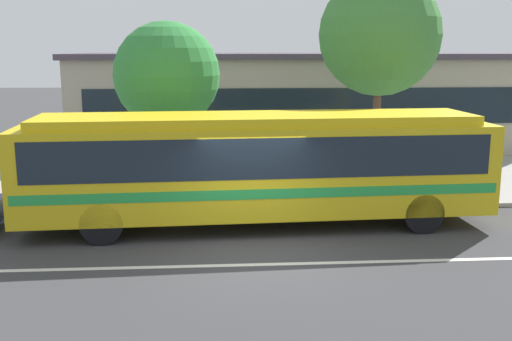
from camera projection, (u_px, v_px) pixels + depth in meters
The scene contains 9 objects.
ground_plane at pixel (255, 252), 13.55m from camera, with size 120.00×120.00×0.00m, color #3A393C.
sidewalk_slab at pixel (240, 180), 20.79m from camera, with size 60.00×8.00×0.12m, color #9D9793.
lane_stripe_center at pixel (257, 265), 12.77m from camera, with size 56.00×0.16×0.01m, color silver.
transit_bus at pixel (258, 162), 15.25m from camera, with size 11.91×2.99×2.89m.
pedestrian_waiting_near_sign at pixel (265, 165), 17.68m from camera, with size 0.48×0.48×1.76m.
bus_stop_sign at pixel (401, 147), 17.59m from camera, with size 0.08×0.44×2.41m.
street_tree_near_stop at pixel (167, 75), 18.53m from camera, with size 3.28×3.28×5.22m.
street_tree_mid_block at pixel (380, 35), 19.59m from camera, with size 3.98×3.98×6.82m.
station_building at pixel (295, 101), 27.42m from camera, with size 19.50×7.27×4.30m.
Camera 1 is at (-0.87, -12.88, 4.50)m, focal length 42.26 mm.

